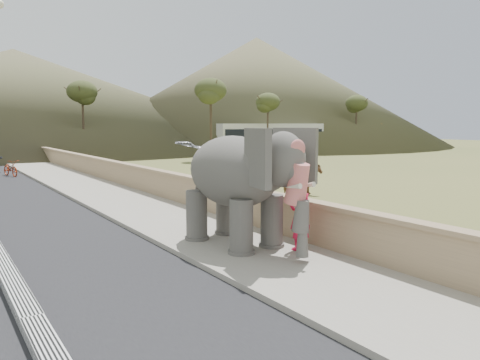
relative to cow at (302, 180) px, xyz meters
name	(u,v)px	position (x,y,z in m)	size (l,w,h in m)	color
ground	(303,277)	(-7.19, -8.28, -0.68)	(160.00, 160.00, 0.00)	olive
walkway	(128,203)	(-7.19, 1.72, -0.61)	(3.00, 120.00, 0.15)	#9E9687
parapet	(167,188)	(-5.54, 1.72, -0.13)	(0.30, 120.00, 1.10)	tan
cow	(302,180)	(0.00, 0.00, 0.00)	(0.74, 1.61, 1.36)	brown
distant_car	(186,148)	(7.89, 26.41, 0.04)	(1.70, 4.23, 1.44)	#B7B6BD
bus_white	(270,139)	(16.34, 23.73, 0.87)	(2.50, 11.00, 3.10)	silver
bus_orange	(336,137)	(25.63, 23.49, 0.87)	(2.50, 11.00, 3.10)	#C17122
hill_right	(256,91)	(28.81, 43.72, 7.32)	(56.00, 56.00, 16.00)	brown
hill_far	(16,97)	(-2.19, 61.72, 6.32)	(80.00, 80.00, 14.00)	brown
elephant_and_man	(234,187)	(-7.17, -5.70, 0.85)	(2.45, 4.06, 2.79)	#615D58
motorcyclist	(5,165)	(-9.73, 15.00, 0.03)	(1.74, 1.93, 1.85)	maroon
trees	(45,114)	(-6.32, 20.24, 3.11)	(47.82, 43.47, 9.21)	#473828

